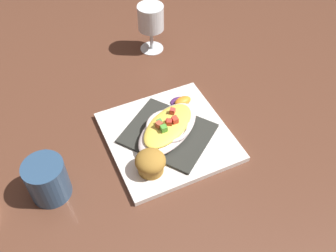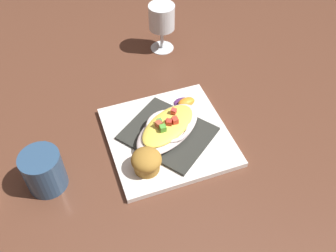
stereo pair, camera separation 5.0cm
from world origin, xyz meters
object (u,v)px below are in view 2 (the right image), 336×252
object	(u,v)px
gratin_dish	(168,127)
muffin	(146,161)
stemmed_glass	(162,20)
coffee_mug	(45,172)
square_plate	(168,136)
orange_garnish	(185,102)

from	to	relation	value
gratin_dish	muffin	xyz separation A→B (m)	(0.08, 0.07, 0.00)
gratin_dish	stemmed_glass	bearing A→B (deg)	-113.50
stemmed_glass	muffin	bearing A→B (deg)	60.08
coffee_mug	stemmed_glass	xyz separation A→B (m)	(-0.43, -0.33, 0.06)
muffin	stemmed_glass	size ratio (longest dim) A/B	0.47
square_plate	orange_garnish	bearing A→B (deg)	-140.10
orange_garnish	coffee_mug	size ratio (longest dim) A/B	0.49
gratin_dish	orange_garnish	bearing A→B (deg)	-140.11
square_plate	coffee_mug	size ratio (longest dim) A/B	2.42
square_plate	muffin	bearing A→B (deg)	38.49
gratin_dish	square_plate	bearing A→B (deg)	-159.95
stemmed_glass	coffee_mug	bearing A→B (deg)	37.36
gratin_dish	orange_garnish	size ratio (longest dim) A/B	3.79
square_plate	muffin	world-z (taller)	muffin
square_plate	muffin	xyz separation A→B (m)	(0.09, 0.07, 0.03)
square_plate	stemmed_glass	world-z (taller)	stemmed_glass
muffin	coffee_mug	distance (m)	0.21
square_plate	coffee_mug	xyz separation A→B (m)	(0.29, 0.00, 0.04)
square_plate	stemmed_glass	xyz separation A→B (m)	(-0.14, -0.33, 0.09)
square_plate	orange_garnish	world-z (taller)	orange_garnish
gratin_dish	stemmed_glass	world-z (taller)	stemmed_glass
orange_garnish	gratin_dish	bearing A→B (deg)	39.89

